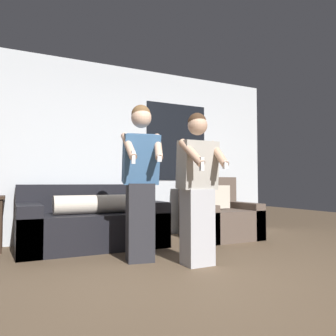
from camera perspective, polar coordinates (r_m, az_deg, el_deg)
name	(u,v)px	position (r m, az deg, el deg)	size (l,w,h in m)	color
ground_plane	(221,292)	(2.77, 9.20, -20.57)	(14.00, 14.00, 0.00)	brown
wall_back	(118,151)	(5.21, -8.65, 2.91)	(5.60, 0.07, 2.70)	silver
couch	(92,224)	(4.57, -13.16, -9.43)	(1.86, 0.98, 0.83)	black
armchair	(219,218)	(5.22, 8.81, -8.52)	(1.00, 0.90, 0.95)	brown
person_left	(141,180)	(3.60, -4.78, -2.07)	(0.45, 0.54, 1.72)	#28282D
person_right	(198,187)	(3.46, 5.19, -3.33)	(0.46, 0.47, 1.60)	#B2B2B7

